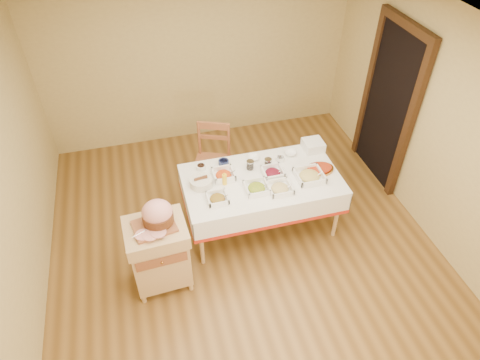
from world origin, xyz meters
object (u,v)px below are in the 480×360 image
preserve_jar_right (268,163)px  dining_chair (213,161)px  preserve_jar_left (250,165)px  bread_basket (201,182)px  butcher_cart (159,252)px  brass_platter (319,169)px  mustard_bottle (224,179)px  dining_table (261,189)px  ham_on_board (157,215)px  plate_stack (313,145)px

preserve_jar_right → dining_chair: bearing=133.6°
preserve_jar_left → bread_basket: 0.64m
butcher_cart → preserve_jar_left: bearing=32.2°
butcher_cart → brass_platter: (1.99, 0.52, 0.29)m
mustard_bottle → bread_basket: size_ratio=0.66×
dining_chair → mustard_bottle: size_ratio=5.87×
dining_table → mustard_bottle: 0.50m
ham_on_board → brass_platter: (1.95, 0.48, -0.21)m
preserve_jar_right → mustard_bottle: (-0.57, -0.17, 0.03)m
dining_chair → ham_on_board: 1.60m
preserve_jar_right → preserve_jar_left: bearing=175.5°
plate_stack → ham_on_board: bearing=-156.2°
bread_basket → brass_platter: bread_basket is taller
preserve_jar_left → brass_platter: 0.82m
bread_basket → dining_table: bearing=-5.1°
brass_platter → preserve_jar_left: bearing=162.6°
preserve_jar_left → bread_basket: same height
dining_table → butcher_cart: (-1.29, -0.55, -0.10)m
preserve_jar_left → plate_stack: 0.89m
ham_on_board → preserve_jar_right: 1.56m
butcher_cart → plate_stack: 2.30m
butcher_cart → bread_basket: (0.59, 0.62, 0.31)m
dining_table → preserve_jar_left: (-0.08, 0.21, 0.21)m
dining_table → bread_basket: 0.73m
preserve_jar_left → plate_stack: (0.87, 0.17, 0.01)m
preserve_jar_right → brass_platter: size_ratio=0.32×
dining_table → preserve_jar_right: 0.31m
preserve_jar_right → mustard_bottle: 0.60m
dining_table → preserve_jar_left: bearing=111.7°
butcher_cart → mustard_bottle: 1.08m
dining_table → dining_chair: 0.89m
butcher_cart → dining_chair: (0.86, 1.33, 0.03)m
preserve_jar_left → brass_platter: bearing=-17.4°
butcher_cart → dining_chair: size_ratio=0.86×
butcher_cart → ham_on_board: (0.04, 0.03, 0.50)m
butcher_cart → bread_basket: 0.91m
dining_chair → preserve_jar_left: size_ratio=8.87×
bread_basket → plate_stack: 1.52m
dining_chair → preserve_jar_right: dining_chair is taller
preserve_jar_left → mustard_bottle: 0.40m
dining_chair → bread_basket: (-0.28, -0.71, 0.29)m
dining_table → ham_on_board: ham_on_board is taller
mustard_bottle → bread_basket: 0.27m
butcher_cart → dining_chair: dining_chair is taller
plate_stack → bread_basket: bearing=-168.1°
dining_chair → preserve_jar_right: 0.86m
butcher_cart → mustard_bottle: (0.85, 0.57, 0.34)m
mustard_bottle → preserve_jar_right: bearing=16.7°
dining_table → ham_on_board: size_ratio=4.22×
mustard_bottle → preserve_jar_left: bearing=27.9°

